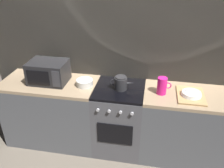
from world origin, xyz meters
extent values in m
plane|color=#6B6054|center=(0.00, 0.00, 0.00)|extent=(8.00, 8.00, 0.00)
cube|color=#A39989|center=(0.00, 0.33, 1.20)|extent=(3.60, 0.05, 2.40)
cube|color=beige|center=(0.00, 0.30, 1.20)|extent=(3.58, 0.01, 2.39)
cube|color=#515459|center=(-0.90, 0.00, 0.43)|extent=(1.20, 0.60, 0.86)
cube|color=#9E8466|center=(-0.90, 0.00, 0.88)|extent=(1.20, 0.60, 0.04)
cube|color=#4C4C51|center=(0.00, 0.00, 0.43)|extent=(0.60, 0.60, 0.87)
cube|color=black|center=(0.00, 0.00, 0.89)|extent=(0.59, 0.59, 0.03)
cube|color=black|center=(0.00, -0.30, 0.45)|extent=(0.42, 0.01, 0.28)
cylinder|color=#B7B7BC|center=(-0.19, -0.32, 0.78)|extent=(0.04, 0.02, 0.04)
cylinder|color=#B7B7BC|center=(-0.06, -0.32, 0.78)|extent=(0.04, 0.02, 0.04)
cylinder|color=#B7B7BC|center=(0.06, -0.32, 0.78)|extent=(0.04, 0.02, 0.04)
cylinder|color=#B7B7BC|center=(0.19, -0.32, 0.78)|extent=(0.04, 0.02, 0.04)
cube|color=#515459|center=(0.90, 0.00, 0.43)|extent=(1.20, 0.60, 0.86)
cube|color=#9E8466|center=(0.90, 0.00, 0.88)|extent=(1.20, 0.60, 0.04)
cube|color=black|center=(-0.89, 0.01, 1.04)|extent=(0.46, 0.34, 0.27)
cube|color=black|center=(-0.94, -0.16, 1.04)|extent=(0.28, 0.01, 0.17)
cube|color=#333338|center=(-0.72, -0.16, 1.04)|extent=(0.09, 0.01, 0.21)
cylinder|color=#262628|center=(0.02, -0.01, 0.98)|extent=(0.15, 0.15, 0.15)
cylinder|color=#262628|center=(0.02, -0.01, 1.06)|extent=(0.13, 0.13, 0.02)
cone|color=#262628|center=(0.13, -0.01, 0.99)|extent=(0.10, 0.04, 0.05)
torus|color=#262628|center=(-0.07, -0.01, 0.98)|extent=(0.08, 0.01, 0.08)
cylinder|color=silver|center=(-0.42, -0.01, 0.94)|extent=(0.20, 0.20, 0.08)
cylinder|color=#E5197A|center=(0.49, -0.03, 1.00)|extent=(0.11, 0.11, 0.20)
torus|color=#E5197A|center=(0.56, -0.03, 1.01)|extent=(0.08, 0.01, 0.08)
cube|color=tan|center=(0.82, -0.03, 0.91)|extent=(0.30, 0.40, 0.02)
cylinder|color=white|center=(0.82, -0.05, 0.93)|extent=(0.22, 0.22, 0.01)
cylinder|color=white|center=(0.82, -0.05, 0.94)|extent=(0.21, 0.21, 0.01)
cylinder|color=white|center=(0.82, -0.05, 0.96)|extent=(0.21, 0.21, 0.01)
cylinder|color=silver|center=(0.84, -0.05, 0.97)|extent=(0.16, 0.07, 0.01)
cube|color=silver|center=(0.80, -0.04, 0.97)|extent=(0.16, 0.09, 0.00)
camera|label=1|loc=(0.35, -2.41, 2.28)|focal=37.51mm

